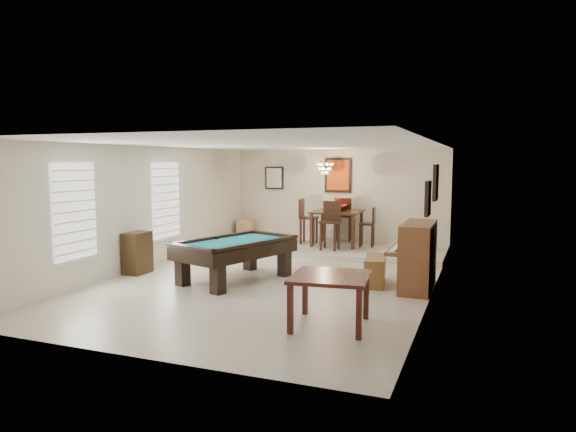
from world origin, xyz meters
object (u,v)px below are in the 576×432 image
Objects in this scene: corner_bench at (246,227)px; chandelier at (325,164)px; dining_chair_north at (344,219)px; dining_chair_west at (309,221)px; upright_piano at (410,255)px; piano_bench at (375,271)px; dining_chair_east at (367,227)px; dining_table at (337,226)px; square_table at (330,301)px; apothecary_chest at (137,253)px; pool_table at (235,261)px; dining_chair_south at (330,226)px; flower_vase at (337,201)px.

chandelier is at bearing -19.59° from corner_bench.
dining_chair_north reaches higher than dining_chair_west.
piano_bench is at bearing 175.99° from upright_piano.
piano_bench is at bearing 9.35° from dining_chair_east.
dining_table is 1.04× the size of dining_chair_west.
dining_table is at bearing 104.65° from square_table.
dining_table is (-1.68, 3.39, 0.37)m from piano_bench.
dining_chair_north is at bearing 58.59° from apothecary_chest.
pool_table is 4.15m from dining_table.
dining_chair_south reaches higher than corner_bench.
pool_table is 1.86× the size of dining_table.
dining_chair_south is (0.03, -0.76, 0.09)m from dining_table.
dining_chair_north reaches higher than apothecary_chest.
dining_chair_south is at bearing 92.87° from pool_table.
square_table is at bearing -56.18° from corner_bench.
dining_chair_west reaches higher than square_table.
pool_table is 1.92× the size of dining_chair_south.
flower_vase reaches higher than pool_table.
dining_chair_north is (-0.05, 1.54, -0.00)m from dining_chair_south.
dining_chair_south is 1.60m from chandelier.
dining_chair_west is (-0.77, -0.00, 0.08)m from dining_table.
flower_vase reaches higher than piano_bench.
dining_chair_south is at bearing 122.10° from piano_bench.
flower_vase is at bearing 96.09° from pool_table.
dining_chair_west is at bearing 154.05° from chandelier.
apothecary_chest is at bearing -126.06° from flower_vase.
dining_chair_east is (3.82, 4.22, 0.20)m from apothecary_chest.
flower_vase reaches higher than dining_table.
square_table is 0.88× the size of dining_chair_south.
piano_bench is at bearing -58.29° from chandelier.
dining_chair_south is 2.22× the size of corner_bench.
square_table is 6.30m from flower_vase.
dining_chair_south is at bearing 48.05° from apothecary_chest.
square_table is 6.48m from dining_chair_west.
dining_chair_east is at bearing -10.16° from corner_bench.
dining_chair_west is 2.30m from corner_bench.
dining_chair_west reaches higher than pool_table.
dining_chair_east is at bearing 86.28° from pool_table.
apothecary_chest is (-2.16, -0.14, 0.05)m from pool_table.
flower_vase is (0.00, 0.00, 0.63)m from dining_table.
apothecary_chest is (-5.36, -0.74, -0.17)m from upright_piano.
dining_chair_north is 1.09m from dining_chair_east.
square_table is 1.13× the size of piano_bench.
chandelier is (0.50, -0.24, 1.49)m from dining_chair_west.
square_table is at bearing 2.12° from dining_chair_east.
chandelier is (-1.04, -0.28, 1.58)m from dining_chair_east.
piano_bench is 1.09× the size of apothecary_chest.
square_table is 8.11m from corner_bench.
apothecary_chest is at bearing 158.19° from square_table.
flower_vase reaches higher than square_table.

